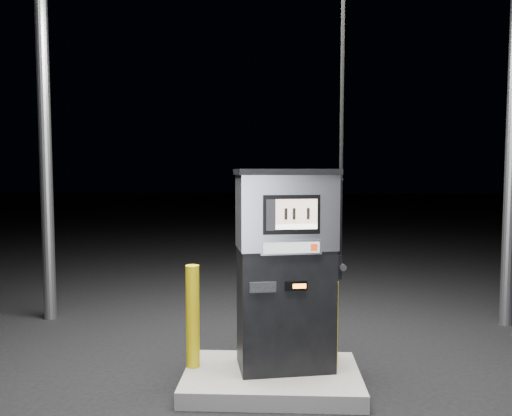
{
  "coord_description": "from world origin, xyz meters",
  "views": [
    {
      "loc": [
        0.05,
        -4.45,
        1.98
      ],
      "look_at": [
        -0.15,
        0.0,
        1.65
      ],
      "focal_mm": 35.0,
      "sensor_mm": 36.0,
      "label": 1
    }
  ],
  "objects": [
    {
      "name": "ground",
      "position": [
        0.0,
        0.0,
        0.0
      ],
      "size": [
        80.0,
        80.0,
        0.0
      ],
      "primitive_type": "plane",
      "color": "black",
      "rests_on": "ground"
    },
    {
      "name": "pump_island",
      "position": [
        0.0,
        0.0,
        0.07
      ],
      "size": [
        1.6,
        1.0,
        0.15
      ],
      "primitive_type": "cube",
      "color": "#5F5F5B",
      "rests_on": "ground"
    },
    {
      "name": "fuel_dispenser",
      "position": [
        0.12,
        0.1,
        1.1
      ],
      "size": [
        1.06,
        0.71,
        3.83
      ],
      "rotation": [
        0.0,
        0.0,
        0.19
      ],
      "color": "black",
      "rests_on": "pump_island"
    },
    {
      "name": "bollard_left",
      "position": [
        -0.74,
        0.08,
        0.63
      ],
      "size": [
        0.16,
        0.16,
        0.96
      ],
      "primitive_type": "cylinder",
      "rotation": [
        0.0,
        0.0,
        0.36
      ],
      "color": "#C4AA0A",
      "rests_on": "pump_island"
    },
    {
      "name": "bollard_right",
      "position": [
        0.55,
        0.06,
        0.56
      ],
      "size": [
        0.13,
        0.13,
        0.82
      ],
      "primitive_type": "cylinder",
      "rotation": [
        0.0,
        0.0,
        0.18
      ],
      "color": "#C4AA0A",
      "rests_on": "pump_island"
    }
  ]
}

